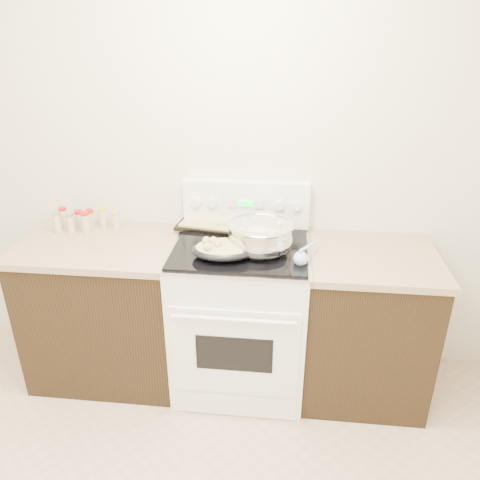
# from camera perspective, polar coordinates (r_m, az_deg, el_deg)

# --- Properties ---
(room_shell) EXTENTS (4.10, 3.60, 2.75)m
(room_shell) POSITION_cam_1_polar(r_m,az_deg,el_deg) (1.17, -25.20, 3.92)
(room_shell) COLOR beige
(room_shell) RESTS_ON ground
(counter_left) EXTENTS (0.93, 0.67, 0.92)m
(counter_left) POSITION_cam_1_polar(r_m,az_deg,el_deg) (3.06, -15.68, -7.99)
(counter_left) COLOR black
(counter_left) RESTS_ON ground
(counter_right) EXTENTS (0.73, 0.67, 0.92)m
(counter_right) POSITION_cam_1_polar(r_m,az_deg,el_deg) (2.90, 14.85, -9.86)
(counter_right) COLOR black
(counter_right) RESTS_ON ground
(kitchen_range) EXTENTS (0.78, 0.73, 1.22)m
(kitchen_range) POSITION_cam_1_polar(r_m,az_deg,el_deg) (2.85, 0.12, -8.87)
(kitchen_range) COLOR white
(kitchen_range) RESTS_ON ground
(mixing_bowl) EXTENTS (0.45, 0.45, 0.21)m
(mixing_bowl) POSITION_cam_1_polar(r_m,az_deg,el_deg) (2.53, 2.51, 0.40)
(mixing_bowl) COLOR silver
(mixing_bowl) RESTS_ON kitchen_range
(roasting_pan) EXTENTS (0.38, 0.29, 0.12)m
(roasting_pan) POSITION_cam_1_polar(r_m,az_deg,el_deg) (2.48, -1.94, -1.04)
(roasting_pan) COLOR black
(roasting_pan) RESTS_ON kitchen_range
(baking_sheet) EXTENTS (0.49, 0.38, 0.06)m
(baking_sheet) POSITION_cam_1_polar(r_m,az_deg,el_deg) (2.89, -2.78, 2.21)
(baking_sheet) COLOR black
(baking_sheet) RESTS_ON kitchen_range
(wooden_spoon) EXTENTS (0.06, 0.29, 0.04)m
(wooden_spoon) POSITION_cam_1_polar(r_m,az_deg,el_deg) (2.58, -0.81, -0.85)
(wooden_spoon) COLOR tan
(wooden_spoon) RESTS_ON kitchen_range
(blue_ladle) EXTENTS (0.13, 0.26, 0.10)m
(blue_ladle) POSITION_cam_1_polar(r_m,az_deg,el_deg) (2.44, 7.53, -2.06)
(blue_ladle) COLOR #96C4E0
(blue_ladle) RESTS_ON kitchen_range
(spice_jars) EXTENTS (0.38, 0.15, 0.13)m
(spice_jars) POSITION_cam_1_polar(r_m,az_deg,el_deg) (3.03, -18.63, 2.35)
(spice_jars) COLOR #BFB28C
(spice_jars) RESTS_ON counter_left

